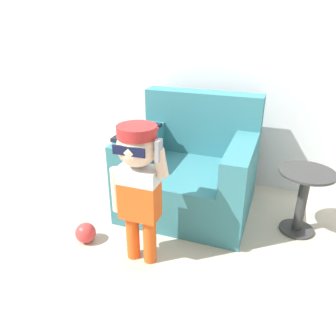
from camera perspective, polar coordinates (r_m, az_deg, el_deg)
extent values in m
plane|color=#BCB29E|center=(2.95, 5.58, -6.62)|extent=(10.00, 10.00, 0.00)
cube|color=silver|center=(3.12, 9.74, 20.26)|extent=(10.00, 0.05, 2.60)
cube|color=teal|center=(2.82, 3.69, -3.43)|extent=(1.03, 0.92, 0.39)
cube|color=teal|center=(2.97, 6.02, 7.86)|extent=(1.03, 0.19, 0.55)
cube|color=teal|center=(2.74, -5.14, 3.29)|extent=(0.19, 0.74, 0.27)
cube|color=teal|center=(2.52, 12.46, 0.80)|extent=(0.19, 0.74, 0.27)
cube|color=black|center=(2.69, -5.26, 6.27)|extent=(0.23, 0.51, 0.03)
cylinder|color=#E05119|center=(2.30, -6.14, -11.68)|extent=(0.09, 0.09, 0.34)
cylinder|color=#E05119|center=(2.25, -3.19, -12.38)|extent=(0.09, 0.09, 0.34)
cube|color=#E05119|center=(2.11, -4.96, -5.59)|extent=(0.25, 0.14, 0.25)
cube|color=silver|center=(2.03, -5.14, -1.21)|extent=(0.25, 0.14, 0.11)
sphere|color=beige|center=(1.95, -5.35, 3.76)|extent=(0.25, 0.25, 0.25)
cylinder|color=#B22828|center=(1.92, -5.46, 6.38)|extent=(0.24, 0.24, 0.07)
cube|color=#B22828|center=(2.02, -4.07, 6.68)|extent=(0.14, 0.11, 0.01)
cube|color=#0F1433|center=(1.85, -6.88, 2.90)|extent=(0.20, 0.01, 0.06)
cylinder|color=beige|center=(2.16, -8.91, -3.76)|extent=(0.07, 0.07, 0.31)
cylinder|color=beige|center=(1.93, -1.30, 0.87)|extent=(0.10, 0.07, 0.18)
cube|color=gray|center=(1.88, -1.62, 3.04)|extent=(0.02, 0.07, 0.13)
cylinder|color=#333333|center=(2.82, 21.43, -9.87)|extent=(0.26, 0.26, 0.02)
cylinder|color=#333333|center=(2.69, 22.22, -5.68)|extent=(0.07, 0.07, 0.50)
cylinder|color=#333333|center=(2.58, 23.13, -0.74)|extent=(0.40, 0.40, 0.02)
sphere|color=#D13838|center=(2.55, -14.16, -10.87)|extent=(0.15, 0.15, 0.15)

